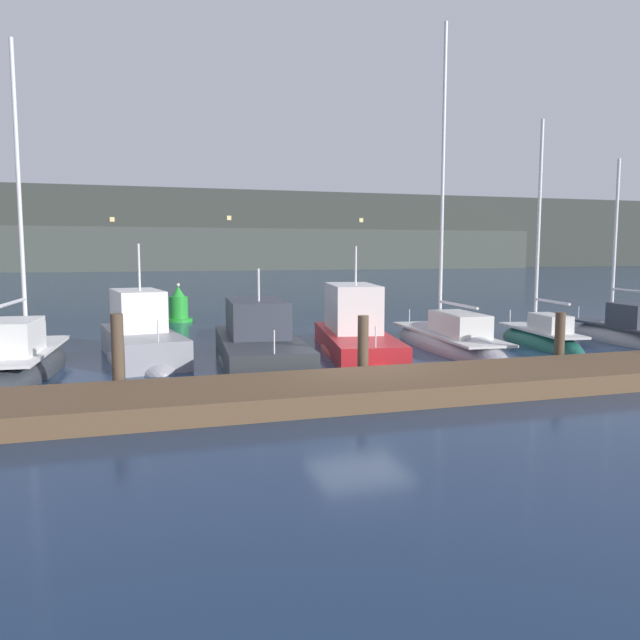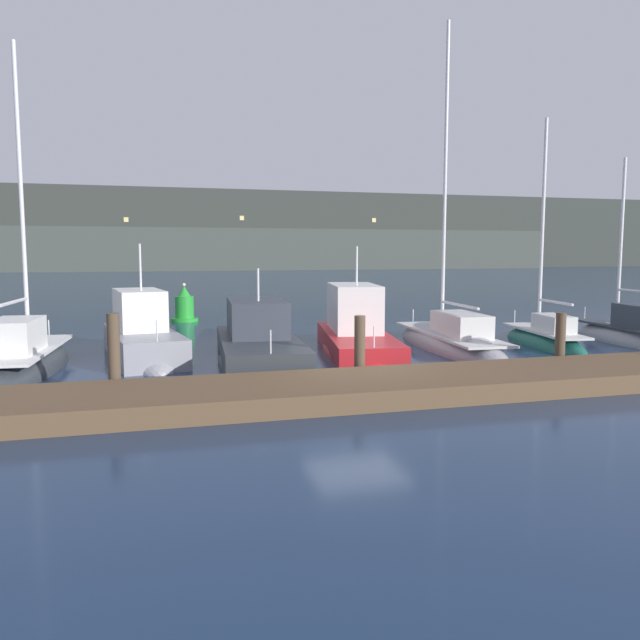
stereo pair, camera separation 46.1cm
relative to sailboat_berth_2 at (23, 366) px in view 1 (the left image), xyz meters
name	(u,v)px [view 1 (the left image)]	position (x,y,z in m)	size (l,w,h in m)	color
ground_plane	(360,380)	(8.57, -3.77, -0.16)	(400.00, 400.00, 0.00)	#192D4C
dock	(388,386)	(8.57, -5.62, 0.07)	(33.18, 2.80, 0.45)	brown
mooring_pile_1	(118,356)	(2.61, -3.97, 0.81)	(0.28, 0.28, 1.93)	#4C3D2D
mooring_pile_2	(363,349)	(8.57, -3.97, 0.70)	(0.28, 0.28, 1.71)	#4C3D2D
mooring_pile_3	(560,341)	(14.53, -3.97, 0.65)	(0.28, 0.28, 1.62)	#4C3D2D
sailboat_berth_2	(23,366)	(0.00, 0.00, 0.00)	(2.45, 6.73, 9.84)	#2D3338
motorboat_berth_3	(142,347)	(3.21, 1.22, 0.20)	(2.88, 6.23, 4.24)	gray
motorboat_berth_4	(259,352)	(6.58, -0.50, 0.17)	(3.03, 7.29, 3.38)	#2D3338
motorboat_berth_5	(355,339)	(10.08, 0.68, 0.27)	(3.51, 7.74, 4.01)	red
sailboat_berth_6	(448,345)	(13.38, 0.40, -0.04)	(2.54, 8.06, 11.89)	gray
sailboat_berth_7	(541,341)	(16.90, 0.03, -0.02)	(2.16, 5.52, 8.56)	#195647
sailboat_berth_8	(619,337)	(20.27, -0.02, 0.00)	(2.01, 5.65, 7.41)	gray
channel_buoy	(179,308)	(5.12, 11.46, 0.51)	(1.32, 1.32, 1.83)	green
hillside_backdrop	(158,233)	(8.39, 102.87, 6.60)	(240.00, 23.00, 14.67)	#333833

